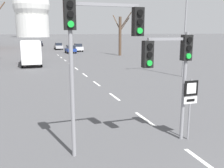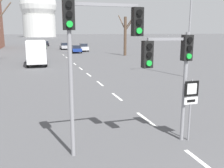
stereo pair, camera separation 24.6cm
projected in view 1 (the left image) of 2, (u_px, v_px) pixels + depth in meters
lane_stripe_0 at (204, 162)px, 8.30m from camera, size 0.16×2.00×0.01m
lane_stripe_1 at (144, 118)px, 12.47m from camera, size 0.16×2.00×0.01m
lane_stripe_2 at (115, 97)px, 16.64m from camera, size 0.16×2.00×0.01m
lane_stripe_3 at (97, 84)px, 20.81m from camera, size 0.16×2.00×0.01m
lane_stripe_4 at (85, 75)px, 24.98m from camera, size 0.16×2.00×0.01m
lane_stripe_5 at (76, 69)px, 29.15m from camera, size 0.16×2.00×0.01m
lane_stripe_6 at (70, 64)px, 33.32m from camera, size 0.16×2.00×0.01m
lane_stripe_7 at (65, 60)px, 37.49m from camera, size 0.16×2.00×0.01m
lane_stripe_8 at (61, 57)px, 41.66m from camera, size 0.16×2.00×0.01m
lane_stripe_9 at (58, 55)px, 45.83m from camera, size 0.16×2.00×0.01m
traffic_signal_centre_tall at (172, 61)px, 9.28m from camera, size 1.97×0.34×4.25m
traffic_signal_near_left at (95, 37)px, 8.16m from camera, size 2.70×0.34×5.37m
route_sign_post at (190, 99)px, 9.73m from camera, size 0.60×0.08×2.47m
street_lamp_right at (183, 16)px, 22.77m from camera, size 1.78×0.36×9.42m
sedan_near_left at (36, 46)px, 61.71m from camera, size 1.90×4.34×1.70m
sedan_near_right at (71, 49)px, 50.26m from camera, size 1.88×4.01×1.57m
sedan_mid_centre at (40, 43)px, 73.96m from camera, size 1.86×3.83×1.51m
sedan_far_left at (58, 46)px, 59.88m from camera, size 1.76×4.42×1.62m
sedan_far_right at (78, 47)px, 54.07m from camera, size 1.71×4.05×1.72m
delivery_truck at (31, 52)px, 31.97m from camera, size 2.44×7.20×3.14m
bare_tree_right_near at (120, 34)px, 44.55m from camera, size 2.08×4.19×7.58m
capitol_dome at (32, 12)px, 190.21m from camera, size 27.46×27.46×38.78m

